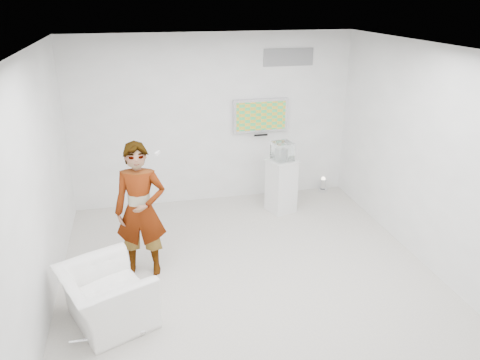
{
  "coord_description": "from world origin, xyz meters",
  "views": [
    {
      "loc": [
        -1.33,
        -5.46,
        3.58
      ],
      "look_at": [
        0.05,
        0.6,
        1.1
      ],
      "focal_mm": 35.0,
      "sensor_mm": 36.0,
      "label": 1
    }
  ],
  "objects_px": {
    "tv": "(260,116)",
    "floor_uplight": "(323,184)",
    "person": "(141,210)",
    "armchair": "(106,296)",
    "pedestal": "(281,186)"
  },
  "relations": [
    {
      "from": "pedestal",
      "to": "armchair",
      "type": "bearing_deg",
      "value": -139.68
    },
    {
      "from": "floor_uplight",
      "to": "person",
      "type": "bearing_deg",
      "value": -148.77
    },
    {
      "from": "armchair",
      "to": "floor_uplight",
      "type": "bearing_deg",
      "value": -75.05
    },
    {
      "from": "armchair",
      "to": "floor_uplight",
      "type": "distance_m",
      "value": 5.01
    },
    {
      "from": "tv",
      "to": "person",
      "type": "relative_size",
      "value": 0.54
    },
    {
      "from": "tv",
      "to": "pedestal",
      "type": "xyz_separation_m",
      "value": [
        0.19,
        -0.74,
        -1.08
      ]
    },
    {
      "from": "tv",
      "to": "floor_uplight",
      "type": "bearing_deg",
      "value": -4.28
    },
    {
      "from": "person",
      "to": "armchair",
      "type": "distance_m",
      "value": 1.23
    },
    {
      "from": "person",
      "to": "pedestal",
      "type": "relative_size",
      "value": 1.96
    },
    {
      "from": "pedestal",
      "to": "floor_uplight",
      "type": "relative_size",
      "value": 3.38
    },
    {
      "from": "person",
      "to": "pedestal",
      "type": "height_order",
      "value": "person"
    },
    {
      "from": "pedestal",
      "to": "floor_uplight",
      "type": "xyz_separation_m",
      "value": [
        1.06,
        0.65,
        -0.33
      ]
    },
    {
      "from": "pedestal",
      "to": "tv",
      "type": "bearing_deg",
      "value": 104.67
    },
    {
      "from": "person",
      "to": "pedestal",
      "type": "distance_m",
      "value": 2.86
    },
    {
      "from": "person",
      "to": "floor_uplight",
      "type": "xyz_separation_m",
      "value": [
        3.47,
        2.11,
        -0.79
      ]
    }
  ]
}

